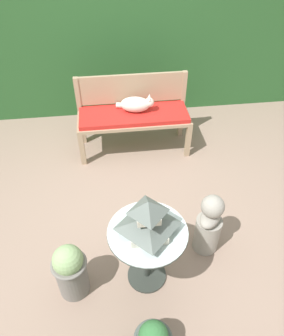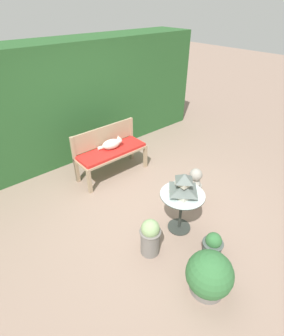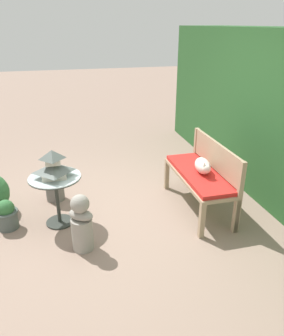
# 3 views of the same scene
# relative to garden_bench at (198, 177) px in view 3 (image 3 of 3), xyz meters

# --- Properties ---
(ground) EXTENTS (30.00, 30.00, 0.00)m
(ground) POSITION_rel_garden_bench_xyz_m (-0.17, -1.10, -0.47)
(ground) COLOR gray
(garden_bench) EXTENTS (1.35, 0.50, 0.54)m
(garden_bench) POSITION_rel_garden_bench_xyz_m (0.00, 0.00, 0.00)
(garden_bench) COLOR tan
(garden_bench) RESTS_ON ground
(bench_backrest) EXTENTS (1.35, 0.06, 0.92)m
(bench_backrest) POSITION_rel_garden_bench_xyz_m (0.00, 0.23, 0.20)
(bench_backrest) COLOR tan
(bench_backrest) RESTS_ON ground
(cat) EXTENTS (0.45, 0.26, 0.22)m
(cat) POSITION_rel_garden_bench_xyz_m (0.03, 0.04, 0.17)
(cat) COLOR silver
(cat) RESTS_ON garden_bench
(patio_table) EXTENTS (0.63, 0.63, 0.65)m
(patio_table) POSITION_rel_garden_bench_xyz_m (-0.08, -1.83, 0.04)
(patio_table) COLOR #2D332D
(patio_table) RESTS_ON ground
(pagoda_birdhouse) EXTENTS (0.37, 0.37, 0.34)m
(pagoda_birdhouse) POSITION_rel_garden_bench_xyz_m (-0.08, -1.83, 0.33)
(pagoda_birdhouse) COLOR beige
(pagoda_birdhouse) RESTS_ON patio_table
(garden_bust) EXTENTS (0.30, 0.33, 0.67)m
(garden_bust) POSITION_rel_garden_bench_xyz_m (0.51, -1.58, -0.14)
(garden_bust) COLOR gray
(garden_bust) RESTS_ON ground
(potted_plant_patio_mid) EXTENTS (0.28, 0.28, 0.38)m
(potted_plant_patio_mid) POSITION_rel_garden_bench_xyz_m (-0.12, -2.44, -0.28)
(potted_plant_patio_mid) COLOR #4C5651
(potted_plant_patio_mid) RESTS_ON ground
(potted_plant_bench_right) EXTENTS (0.29, 0.29, 0.56)m
(potted_plant_bench_right) POSITION_rel_garden_bench_xyz_m (-0.71, -1.87, -0.17)
(potted_plant_bench_right) COLOR slate
(potted_plant_bench_right) RESTS_ON ground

